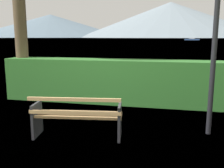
# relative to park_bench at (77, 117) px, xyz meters

# --- Properties ---
(ground_plane) EXTENTS (1400.00, 1400.00, 0.00)m
(ground_plane) POSITION_rel_park_bench_xyz_m (-0.01, 0.06, -0.43)
(ground_plane) COLOR #567A38
(water_surface) EXTENTS (620.00, 620.00, 0.00)m
(water_surface) POSITION_rel_park_bench_xyz_m (-0.01, 306.14, -0.43)
(water_surface) COLOR slate
(water_surface) RESTS_ON ground_plane
(park_bench) EXTENTS (1.80, 0.80, 0.87)m
(park_bench) POSITION_rel_park_bench_xyz_m (0.00, 0.00, 0.00)
(park_bench) COLOR tan
(park_bench) RESTS_ON ground_plane
(hedge_row) EXTENTS (6.52, 0.83, 1.30)m
(hedge_row) POSITION_rel_park_bench_xyz_m (-0.01, 2.87, 0.22)
(hedge_row) COLOR #2D6B28
(hedge_row) RESTS_ON ground_plane
(fishing_boat_near) EXTENTS (8.30, 3.07, 1.29)m
(fishing_boat_near) POSITION_rel_park_bench_xyz_m (13.57, 148.17, 0.06)
(fishing_boat_near) COLOR #335693
(fishing_boat_near) RESTS_ON water_surface
(distant_hills) EXTENTS (960.86, 409.05, 73.13)m
(distant_hills) POSITION_rel_park_bench_xyz_m (0.74, 575.69, 30.44)
(distant_hills) COLOR slate
(distant_hills) RESTS_ON ground_plane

